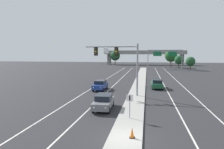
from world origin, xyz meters
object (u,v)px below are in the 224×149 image
Objects in this scene: car_oncoming_grey at (104,102)px; car_receding_green at (157,84)px; median_sign_post at (130,103)px; tree_far_right_b at (179,60)px; highway_sign_gantry at (165,53)px; tree_far_right_a at (171,56)px; tree_far_right_c at (190,62)px; overhead_signal_mast at (120,58)px; traffic_cone_median_nose at (132,133)px; car_oncoming_blue at (100,85)px; tree_far_left_c at (115,56)px.

car_receding_green is at bearing 66.53° from car_oncoming_grey.
median_sign_post is 70.22m from tree_far_right_b.
tree_far_right_b is at bearing 35.80° from highway_sign_gantry.
tree_far_right_a is 16.48m from tree_far_right_c.
tree_far_right_a is 1.46× the size of tree_far_right_b.
overhead_signal_mast reaches higher than median_sign_post.
tree_far_right_a reaches higher than car_oncoming_grey.
car_oncoming_grey is 59.04m from tree_far_right_c.
traffic_cone_median_nose is at bearing -82.95° from median_sign_post.
overhead_signal_mast is 0.97× the size of tree_far_right_a.
car_oncoming_blue is at bearing -110.62° from tree_far_right_b.
overhead_signal_mast reaches higher than tree_far_right_b.
median_sign_post is at bearing -45.40° from car_oncoming_grey.
tree_far_right_a is (13.89, 64.03, -0.30)m from overhead_signal_mast.
overhead_signal_mast reaches higher than car_oncoming_grey.
tree_far_right_a is at bearing -29.63° from tree_far_left_c.
tree_far_left_c is at bearing 135.97° from tree_far_right_c.
tree_far_left_c reaches higher than tree_far_right_c.
car_oncoming_grey is (-3.08, 3.13, -0.77)m from median_sign_post.
overhead_signal_mast is 15.67m from traffic_cone_median_nose.
median_sign_post is 0.17× the size of highway_sign_gantry.
tree_far_right_c is (13.46, 41.02, 2.37)m from car_receding_green.
car_oncoming_blue is 9.84m from car_receding_green.
tree_far_right_b is (17.32, 65.61, 2.62)m from car_oncoming_grey.
car_oncoming_grey is at bearing 134.60° from median_sign_post.
car_oncoming_blue and car_receding_green have the same top height.
tree_far_right_b is at bearing 75.21° from car_oncoming_grey.
tree_far_right_b is at bearing 79.40° from traffic_cone_median_nose.
car_oncoming_blue is 0.91× the size of tree_far_right_c.
tree_far_left_c is at bearing 99.35° from overhead_signal_mast.
car_receding_green is 74.40m from tree_far_left_c.
car_oncoming_blue is at bearing -106.12° from highway_sign_gantry.
tree_far_right_c reaches higher than median_sign_post.
car_oncoming_grey is at bearing -113.47° from car_receding_green.
tree_far_right_a is at bearing 77.76° from overhead_signal_mast.
tree_far_right_a reaches higher than tree_far_left_c.
car_oncoming_grey is (-0.87, -7.13, -4.52)m from overhead_signal_mast.
tree_far_right_a is (11.14, 78.68, 4.54)m from traffic_cone_median_nose.
tree_far_right_a is at bearing 114.74° from tree_far_right_b.
car_receding_green is at bearing 83.04° from traffic_cone_median_nose.
tree_far_right_a is at bearing 78.28° from car_oncoming_grey.
tree_far_right_c is at bearing 71.83° from car_receding_green.
tree_far_right_c reaches higher than traffic_cone_median_nose.
car_oncoming_grey is 0.60× the size of tree_far_left_c.
median_sign_post reaches higher than car_oncoming_grey.
overhead_signal_mast is at bearing -80.65° from tree_far_left_c.
car_oncoming_grey is at bearing -104.79° from tree_far_right_b.
car_receding_green is 0.58× the size of tree_far_right_a.
tree_far_right_c is at bearing 68.67° from overhead_signal_mast.
traffic_cone_median_nose is at bearing -96.40° from highway_sign_gantry.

